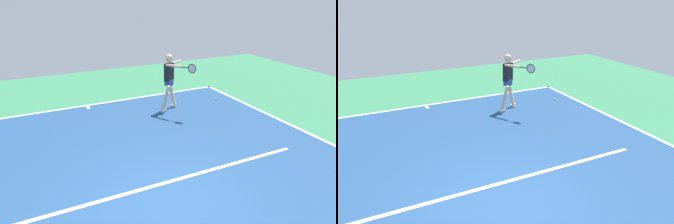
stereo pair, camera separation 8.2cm
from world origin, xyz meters
The scene contains 7 objects.
ground_plane centered at (0.00, 0.00, 0.00)m, with size 22.07×22.07×0.00m, color #388456.
court_surface centered at (0.00, 0.00, 0.00)m, with size 10.19×12.59×0.00m, color navy.
court_line_baseline_near centered at (0.00, -6.24, 0.00)m, with size 10.19×0.10×0.01m, color white.
court_line_service centered at (0.00, -0.76, 0.00)m, with size 7.64×0.10×0.01m, color white.
court_line_centre_mark centered at (0.00, -6.04, 0.00)m, with size 0.10×0.30×0.01m, color white.
tennis_player centered at (-2.45, -4.68, 1.08)m, with size 1.06×1.43×1.86m.
tennis_ball_by_baseline centered at (-4.35, -4.72, 0.03)m, with size 0.07×0.07×0.07m, color #C6E53D.
Camera 1 is at (2.21, 4.49, 3.87)m, focal length 34.81 mm.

